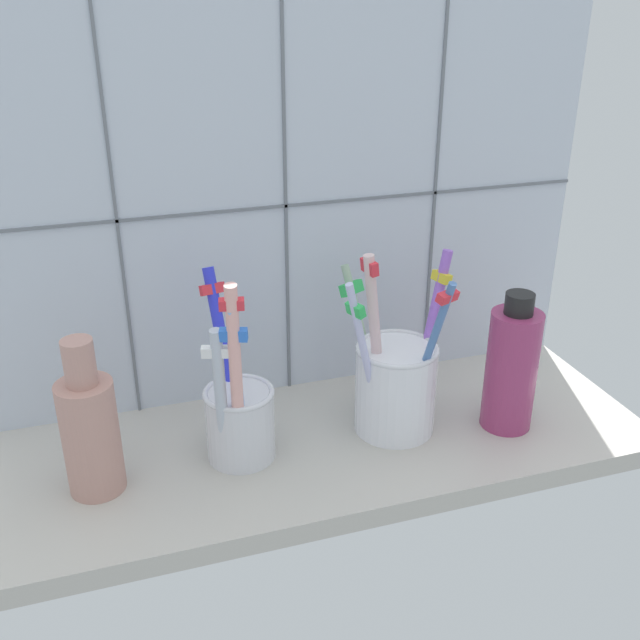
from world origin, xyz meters
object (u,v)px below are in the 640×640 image
object	(u,v)px
toothbrush_cup_right	(395,381)
toothbrush_cup_left	(238,413)
ceramic_vase	(90,430)
soap_bottle	(511,367)

from	to	relation	value
toothbrush_cup_right	toothbrush_cup_left	bearing A→B (deg)	-179.27
toothbrush_cup_left	toothbrush_cup_right	world-z (taller)	toothbrush_cup_left
toothbrush_cup_right	ceramic_vase	bearing A→B (deg)	-178.18
toothbrush_cup_right	ceramic_vase	distance (cm)	28.25
ceramic_vase	toothbrush_cup_right	bearing A→B (deg)	1.82
ceramic_vase	soap_bottle	world-z (taller)	ceramic_vase
soap_bottle	toothbrush_cup_right	bearing A→B (deg)	165.10
toothbrush_cup_left	toothbrush_cup_right	distance (cm)	15.47
toothbrush_cup_right	ceramic_vase	xyz separation A→B (cm)	(-28.22, -0.90, 0.74)
ceramic_vase	soap_bottle	bearing A→B (deg)	-2.90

